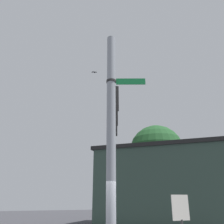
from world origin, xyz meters
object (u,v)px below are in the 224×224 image
at_px(traffic_light_nearest_pole, 112,99).
at_px(traffic_light_mid_outer, 112,127).
at_px(traffic_light_mid_inner, 112,115).
at_px(historical_marker, 181,219).
at_px(street_name_sign, 120,82).
at_px(bird_flying, 94,72).

bearing_deg(traffic_light_nearest_pole, traffic_light_mid_outer, 70.33).
xyz_separation_m(traffic_light_mid_inner, traffic_light_mid_outer, (0.77, 2.15, 0.00)).
bearing_deg(traffic_light_nearest_pole, traffic_light_mid_inner, 70.33).
relative_size(traffic_light_mid_outer, historical_marker, 0.62).
bearing_deg(traffic_light_mid_inner, street_name_sign, -106.24).
bearing_deg(traffic_light_mid_inner, bird_flying, 104.27).
bearing_deg(street_name_sign, traffic_light_mid_outer, 72.69).
xyz_separation_m(traffic_light_nearest_pole, traffic_light_mid_outer, (1.54, 4.30, 0.00)).
xyz_separation_m(traffic_light_nearest_pole, traffic_light_mid_inner, (0.77, 2.15, 0.00)).
height_order(traffic_light_nearest_pole, traffic_light_mid_inner, same).
xyz_separation_m(traffic_light_mid_outer, historical_marker, (-0.16, -6.93, -4.88)).
height_order(traffic_light_mid_outer, bird_flying, bird_flying).
bearing_deg(traffic_light_nearest_pole, street_name_sign, -103.37).
bearing_deg(traffic_light_mid_outer, street_name_sign, -107.31).
xyz_separation_m(traffic_light_nearest_pole, bird_flying, (0.24, 4.21, 3.64)).
distance_m(traffic_light_nearest_pole, historical_marker, 5.71).
height_order(traffic_light_mid_inner, traffic_light_mid_outer, same).
height_order(traffic_light_nearest_pole, street_name_sign, traffic_light_nearest_pole).
height_order(traffic_light_mid_inner, street_name_sign, traffic_light_mid_inner).
bearing_deg(traffic_light_mid_inner, traffic_light_nearest_pole, -109.67).
relative_size(bird_flying, historical_marker, 0.16).
bearing_deg(street_name_sign, bird_flying, 82.74).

